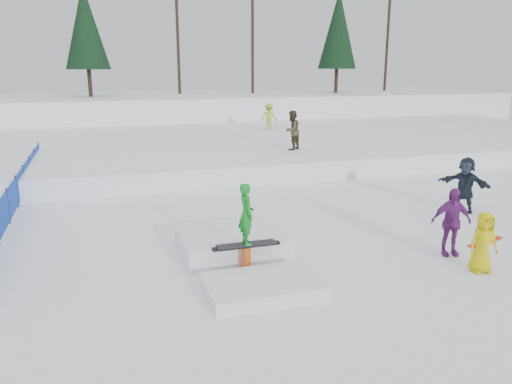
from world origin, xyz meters
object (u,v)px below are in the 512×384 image
object	(u,v)px
jib_rail_feature	(240,251)
spectator_purple	(451,222)
walker_ygreen	(269,117)
safety_fence	(17,191)
walker_olive	(292,130)
spectator_dark	(465,185)
spectator_yellow	(483,242)

from	to	relation	value
jib_rail_feature	spectator_purple	bearing A→B (deg)	-12.09
walker_ygreen	spectator_purple	xyz separation A→B (m)	(-1.95, -19.46, -0.73)
safety_fence	walker_olive	size ratio (longest dim) A/B	8.70
spectator_purple	spectator_dark	size ratio (longest dim) A/B	0.96
spectator_purple	jib_rail_feature	size ratio (longest dim) A/B	0.40
safety_fence	walker_ygreen	size ratio (longest dim) A/B	9.97
walker_ygreen	jib_rail_feature	bearing A→B (deg)	96.00
jib_rail_feature	spectator_dark	bearing A→B (deg)	13.68
walker_olive	jib_rail_feature	world-z (taller)	walker_olive
spectator_purple	spectator_yellow	distance (m)	1.14
safety_fence	spectator_yellow	distance (m)	14.38
spectator_yellow	jib_rail_feature	xyz separation A→B (m)	(-5.19, 2.24, -0.42)
safety_fence	jib_rail_feature	distance (m)	9.11
walker_ygreen	jib_rail_feature	distance (m)	19.73
walker_olive	jib_rail_feature	distance (m)	12.22
walker_olive	spectator_purple	world-z (taller)	walker_olive
spectator_purple	spectator_yellow	size ratio (longest dim) A/B	1.21
spectator_purple	walker_olive	bearing A→B (deg)	101.73
walker_olive	spectator_dark	world-z (taller)	walker_olive
walker_olive	spectator_yellow	xyz separation A→B (m)	(-0.44, -13.00, -1.00)
walker_ygreen	jib_rail_feature	size ratio (longest dim) A/B	0.36
spectator_yellow	jib_rail_feature	size ratio (longest dim) A/B	0.33
spectator_purple	spectator_dark	world-z (taller)	spectator_dark
safety_fence	walker_ygreen	world-z (taller)	walker_ygreen
safety_fence	walker_ygreen	xyz separation A→B (m)	(12.95, 11.34, 1.05)
spectator_purple	jib_rail_feature	bearing A→B (deg)	-178.26
spectator_purple	spectator_yellow	bearing A→B (deg)	-76.17
walker_olive	spectator_yellow	distance (m)	13.05
spectator_yellow	walker_ygreen	bearing A→B (deg)	89.71
spectator_dark	jib_rail_feature	size ratio (longest dim) A/B	0.41
spectator_dark	jib_rail_feature	world-z (taller)	jib_rail_feature
walker_olive	spectator_purple	size ratio (longest dim) A/B	1.06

